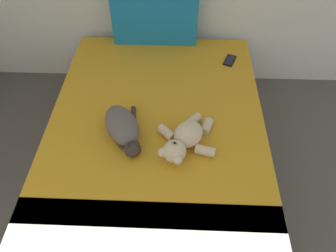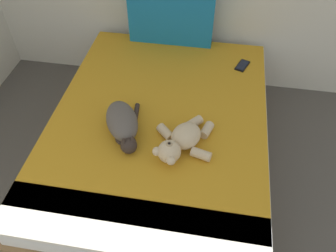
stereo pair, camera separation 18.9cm
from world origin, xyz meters
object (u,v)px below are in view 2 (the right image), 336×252
(bed, at_px, (160,138))
(patterned_cushion, at_px, (171,12))
(teddy_bear, at_px, (181,141))
(cat, at_px, (123,123))
(cell_phone, at_px, (242,65))

(bed, height_order, patterned_cushion, patterned_cushion)
(bed, bearing_deg, teddy_bear, -55.10)
(bed, relative_size, teddy_bear, 4.33)
(cat, xyz_separation_m, teddy_bear, (0.38, -0.08, -0.01))
(bed, height_order, cell_phone, cell_phone)
(cell_phone, bearing_deg, bed, -130.28)
(teddy_bear, distance_m, cell_phone, 0.96)
(patterned_cushion, distance_m, teddy_bear, 1.19)
(teddy_bear, relative_size, cell_phone, 2.72)
(bed, xyz_separation_m, patterned_cushion, (-0.07, 0.89, 0.51))
(cell_phone, bearing_deg, patterned_cushion, 157.06)
(patterned_cushion, xyz_separation_m, cat, (-0.13, -1.07, -0.19))
(patterned_cushion, bearing_deg, cell_phone, -22.94)
(bed, relative_size, cat, 4.38)
(patterned_cushion, distance_m, cell_phone, 0.70)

